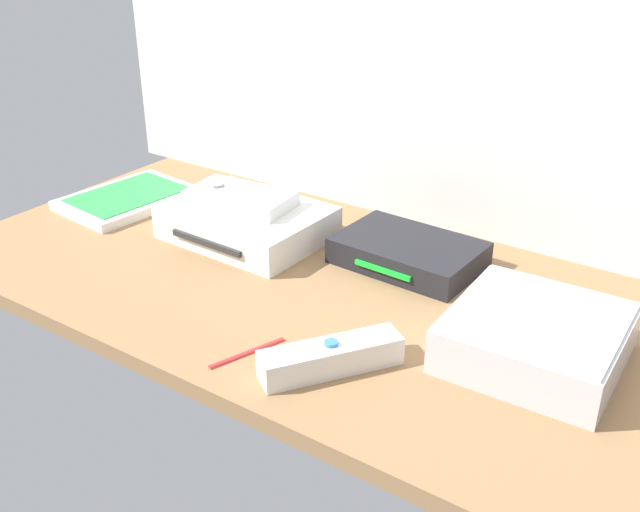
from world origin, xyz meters
The scene contains 8 objects.
ground_plane centered at (0.00, 0.00, -1.00)cm, with size 100.00×48.00×2.00cm, color #936D47.
game_console centered at (-16.31, 5.85, 2.20)cm, with size 21.45×16.96×4.40cm.
mini_computer centered at (27.42, -0.63, 2.64)cm, with size 17.54×17.54×5.30cm.
game_case centered at (-39.59, 4.94, 0.76)cm, with size 15.54×20.34×1.56cm.
network_router centered at (6.23, 11.10, 1.70)cm, with size 18.49×12.94×3.40cm.
remote_wand centered at (11.13, -14.20, 1.51)cm, with size 11.28×14.27×3.40cm.
remote_classic_pad centered at (-17.78, 6.32, 5.41)cm, with size 15.15×9.44×2.40cm.
stylus_pen centered at (2.27, -16.84, 0.35)cm, with size 0.70×0.70×9.00cm, color red.
Camera 1 is at (46.03, -66.81, 44.36)cm, focal length 41.99 mm.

